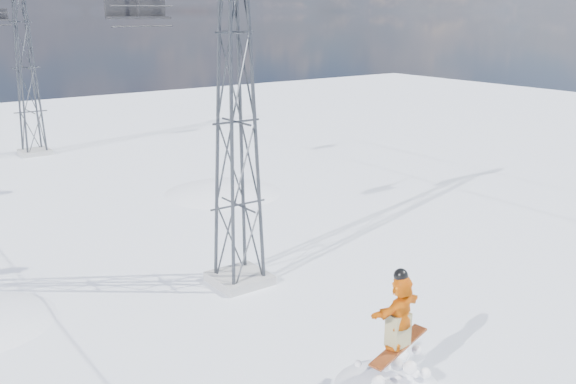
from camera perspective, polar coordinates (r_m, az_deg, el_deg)
name	(u,v)px	position (r m, az deg, el deg)	size (l,w,h in m)	color
lift_tower_near	(236,123)	(20.45, -4.62, 6.15)	(5.20, 1.80, 11.43)	#999999
lift_tower_far	(26,68)	(43.65, -22.27, 10.15)	(5.20, 1.80, 11.43)	#999999
lift_chair_near	(138,11)	(21.00, -13.22, 15.42)	(1.98, 0.57, 2.45)	black
lift_chair_mid	(140,8)	(31.97, -13.06, 15.64)	(1.85, 0.53, 2.30)	black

